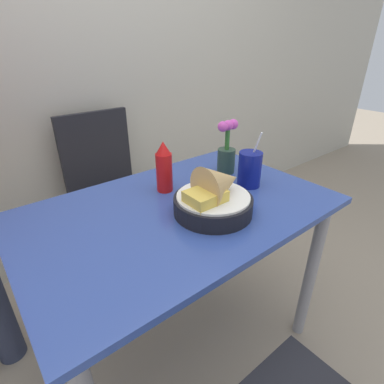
# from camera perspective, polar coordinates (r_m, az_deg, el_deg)

# --- Properties ---
(ground_plane) EXTENTS (12.00, 12.00, 0.00)m
(ground_plane) POSITION_cam_1_polar(r_m,az_deg,el_deg) (1.57, -1.82, -26.86)
(ground_plane) COLOR gray
(wall_window) EXTENTS (7.00, 0.06, 2.60)m
(wall_window) POSITION_cam_1_polar(r_m,az_deg,el_deg) (1.81, -23.83, 26.08)
(wall_window) COLOR #B7B2A3
(wall_window) RESTS_ON ground_plane
(dining_table) EXTENTS (1.09, 0.70, 0.74)m
(dining_table) POSITION_cam_1_polar(r_m,az_deg,el_deg) (1.13, -2.29, -7.84)
(dining_table) COLOR #334C9E
(dining_table) RESTS_ON ground_plane
(chair_far_window) EXTENTS (0.40, 0.40, 0.92)m
(chair_far_window) POSITION_cam_1_polar(r_m,az_deg,el_deg) (1.78, -16.01, 1.83)
(chair_far_window) COLOR black
(chair_far_window) RESTS_ON ground_plane
(food_basket) EXTENTS (0.27, 0.27, 0.18)m
(food_basket) POSITION_cam_1_polar(r_m,az_deg,el_deg) (1.00, 4.52, -0.72)
(food_basket) COLOR black
(food_basket) RESTS_ON dining_table
(ketchup_bottle) EXTENTS (0.06, 0.06, 0.20)m
(ketchup_bottle) POSITION_cam_1_polar(r_m,az_deg,el_deg) (1.14, -5.35, 4.66)
(ketchup_bottle) COLOR red
(ketchup_bottle) RESTS_ON dining_table
(drink_cup) EXTENTS (0.09, 0.09, 0.22)m
(drink_cup) POSITION_cam_1_polar(r_m,az_deg,el_deg) (1.21, 10.91, 4.09)
(drink_cup) COLOR navy
(drink_cup) RESTS_ON dining_table
(flower_vase) EXTENTS (0.10, 0.08, 0.23)m
(flower_vase) POSITION_cam_1_polar(r_m,az_deg,el_deg) (1.31, 6.62, 7.76)
(flower_vase) COLOR #2D4738
(flower_vase) RESTS_ON dining_table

